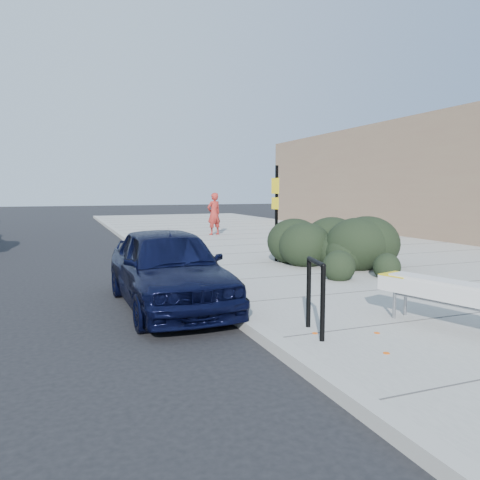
{
  "coord_description": "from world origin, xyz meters",
  "views": [
    {
      "loc": [
        -2.61,
        -7.42,
        2.1
      ],
      "look_at": [
        1.14,
        2.19,
        1.0
      ],
      "focal_mm": 35.0,
      "sensor_mm": 36.0,
      "label": 1
    }
  ],
  "objects_px": {
    "pedestrian": "(214,214)",
    "bench": "(453,293)",
    "bike_rack": "(315,289)",
    "sign_post": "(276,207)",
    "sedan_navy": "(168,267)"
  },
  "relations": [
    {
      "from": "pedestrian",
      "to": "bench",
      "type": "bearing_deg",
      "value": 66.22
    },
    {
      "from": "bike_rack",
      "to": "sign_post",
      "type": "distance_m",
      "value": 6.66
    },
    {
      "from": "sign_post",
      "to": "bike_rack",
      "type": "bearing_deg",
      "value": -125.23
    },
    {
      "from": "bench",
      "to": "sedan_navy",
      "type": "bearing_deg",
      "value": 118.59
    },
    {
      "from": "bike_rack",
      "to": "sign_post",
      "type": "xyz_separation_m",
      "value": [
        2.37,
        6.17,
        0.87
      ]
    },
    {
      "from": "bike_rack",
      "to": "pedestrian",
      "type": "relative_size",
      "value": 0.55
    },
    {
      "from": "sign_post",
      "to": "sedan_navy",
      "type": "bearing_deg",
      "value": -152.26
    },
    {
      "from": "bench",
      "to": "sign_post",
      "type": "relative_size",
      "value": 0.86
    },
    {
      "from": "bench",
      "to": "pedestrian",
      "type": "relative_size",
      "value": 1.22
    },
    {
      "from": "sedan_navy",
      "to": "pedestrian",
      "type": "distance_m",
      "value": 12.22
    },
    {
      "from": "sign_post",
      "to": "pedestrian",
      "type": "relative_size",
      "value": 1.42
    },
    {
      "from": "pedestrian",
      "to": "sedan_navy",
      "type": "bearing_deg",
      "value": 49.21
    },
    {
      "from": "sign_post",
      "to": "sedan_navy",
      "type": "xyz_separation_m",
      "value": [
        -3.77,
        -3.39,
        -0.91
      ]
    },
    {
      "from": "bike_rack",
      "to": "sedan_navy",
      "type": "distance_m",
      "value": 3.11
    },
    {
      "from": "bench",
      "to": "sedan_navy",
      "type": "xyz_separation_m",
      "value": [
        -3.3,
        3.3,
        0.05
      ]
    }
  ]
}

